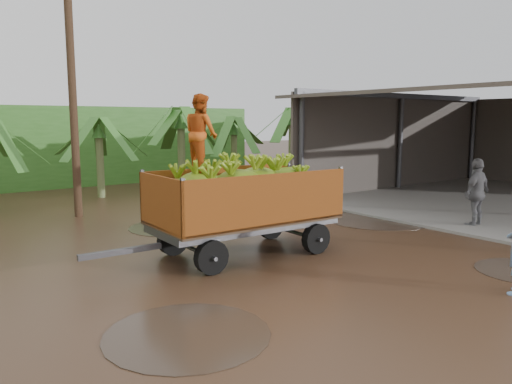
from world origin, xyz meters
The scene contains 6 objects.
ground centered at (0.00, 0.00, 0.00)m, with size 100.00×100.00×0.00m, color black.
packing_shed centered at (11.77, 1.77, 2.50)m, with size 12.78×10.80×4.76m.
hedge_north centered at (-2.00, 16.00, 1.80)m, with size 22.00×3.00×3.60m, color #2D661E.
banana_trailer centered at (-0.62, 0.97, 1.26)m, with size 5.71×2.10×3.53m.
man_grey centered at (6.23, -0.57, 0.97)m, with size 1.14×0.47×1.94m, color slate.
utility_pole centered at (-2.19, 7.68, 3.84)m, with size 1.20×0.24×7.58m.
Camera 1 is at (-6.87, -7.91, 2.98)m, focal length 35.00 mm.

